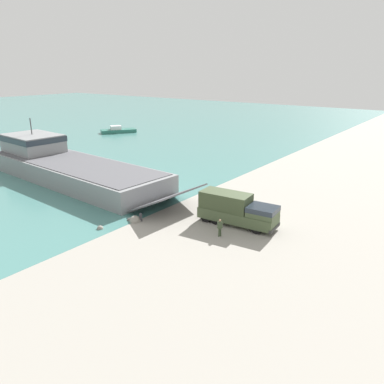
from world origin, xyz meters
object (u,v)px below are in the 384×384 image
Objects in this scene: military_truck at (237,209)px; moored_boat_a at (118,130)px; mooring_bollard at (141,217)px; soldier_on_ramp at (220,227)px; landing_craft at (66,165)px.

military_truck is 0.95× the size of moored_boat_a.
mooring_bollard is at bearing -7.82° from moored_boat_a.
military_truck is at bearing 0.91° from moored_boat_a.
soldier_on_ramp is (-3.28, -0.19, -0.61)m from military_truck.
military_truck is 9.11× the size of mooring_bollard.
soldier_on_ramp reaches higher than moored_boat_a.
moored_boat_a reaches higher than mooring_bollard.
landing_craft is at bearing 174.62° from military_truck.
landing_craft is 21.23× the size of soldier_on_ramp.
landing_craft is 4.23× the size of moored_boat_a.
mooring_bollard is (-1.72, 8.23, -0.48)m from soldier_on_ramp.
military_truck is at bearing 111.47° from soldier_on_ramp.
moored_boat_a is (30.83, 23.30, -1.30)m from landing_craft.
military_truck is at bearing -87.20° from landing_craft.
moored_boat_a is at bearing 143.41° from military_truck.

